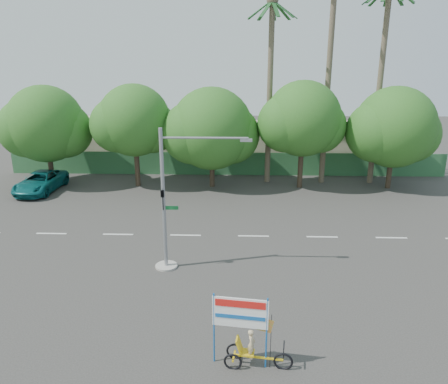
{
  "coord_description": "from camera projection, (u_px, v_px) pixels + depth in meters",
  "views": [
    {
      "loc": [
        1.0,
        -15.6,
        10.22
      ],
      "look_at": [
        0.35,
        5.48,
        3.5
      ],
      "focal_mm": 35.0,
      "sensor_mm": 36.0,
      "label": 1
    }
  ],
  "objects": [
    {
      "name": "ground",
      "position": [
        211.0,
        313.0,
        17.99
      ],
      "size": [
        120.0,
        120.0,
        0.0
      ],
      "primitive_type": "plane",
      "color": "#33302D",
      "rests_on": "ground"
    },
    {
      "name": "fence",
      "position": [
        226.0,
        164.0,
        38.16
      ],
      "size": [
        38.0,
        0.08,
        2.0
      ],
      "primitive_type": "cube",
      "color": "#336B3D",
      "rests_on": "ground"
    },
    {
      "name": "building_left",
      "position": [
        124.0,
        142.0,
        42.44
      ],
      "size": [
        12.0,
        8.0,
        4.0
      ],
      "primitive_type": "cube",
      "color": "beige",
      "rests_on": "ground"
    },
    {
      "name": "building_right",
      "position": [
        310.0,
        145.0,
        41.97
      ],
      "size": [
        14.0,
        8.0,
        3.6
      ],
      "primitive_type": "cube",
      "color": "beige",
      "rests_on": "ground"
    },
    {
      "name": "tree_far_left",
      "position": [
        45.0,
        126.0,
        34.11
      ],
      "size": [
        7.14,
        6.0,
        7.96
      ],
      "color": "#473828",
      "rests_on": "ground"
    },
    {
      "name": "tree_left",
      "position": [
        134.0,
        123.0,
        33.81
      ],
      "size": [
        6.66,
        5.6,
        8.07
      ],
      "color": "#473828",
      "rests_on": "ground"
    },
    {
      "name": "tree_center",
      "position": [
        211.0,
        131.0,
        33.81
      ],
      "size": [
        7.62,
        6.4,
        7.85
      ],
      "color": "#473828",
      "rests_on": "ground"
    },
    {
      "name": "tree_right",
      "position": [
        302.0,
        122.0,
        33.37
      ],
      "size": [
        6.9,
        5.8,
        8.36
      ],
      "color": "#473828",
      "rests_on": "ground"
    },
    {
      "name": "tree_far_right",
      "position": [
        394.0,
        130.0,
        33.34
      ],
      "size": [
        7.38,
        6.2,
        7.94
      ],
      "color": "#473828",
      "rests_on": "ground"
    },
    {
      "name": "palm_tall",
      "position": [
        330.0,
        50.0,
        33.15
      ],
      "size": [
        3.73,
        3.79,
        17.45
      ],
      "color": "#70604C",
      "rests_on": "ground"
    },
    {
      "name": "palm_mid",
      "position": [
        382.0,
        65.0,
        33.35
      ],
      "size": [
        3.73,
        3.79,
        15.45
      ],
      "color": "#70604C",
      "rests_on": "ground"
    },
    {
      "name": "palm_short",
      "position": [
        270.0,
        72.0,
        33.77
      ],
      "size": [
        3.73,
        3.79,
        14.45
      ],
      "color": "#70604C",
      "rests_on": "ground"
    },
    {
      "name": "traffic_signal",
      "position": [
        170.0,
        212.0,
        20.96
      ],
      "size": [
        4.72,
        1.1,
        7.0
      ],
      "color": "gray",
      "rests_on": "ground"
    },
    {
      "name": "trike_billboard",
      "position": [
        248.0,
        338.0,
        14.66
      ],
      "size": [
        2.74,
        0.8,
        2.71
      ],
      "rotation": [
        0.0,
        0.0,
        -0.14
      ],
      "color": "black",
      "rests_on": "ground"
    },
    {
      "name": "pickup_truck",
      "position": [
        40.0,
        182.0,
        33.63
      ],
      "size": [
        2.78,
        5.55,
        1.51
      ],
      "primitive_type": "imported",
      "rotation": [
        0.0,
        0.0,
        -0.05
      ],
      "color": "#0D5E5F",
      "rests_on": "ground"
    }
  ]
}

